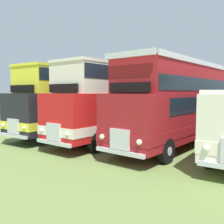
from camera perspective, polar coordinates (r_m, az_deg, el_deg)
bus_first_in_row at (r=17.96m, az=-7.01°, el=3.06°), size 2.87×10.83×4.49m
bus_second_in_row at (r=15.81m, az=2.79°, el=2.91°), size 2.95×11.07×4.49m
bus_third_in_row at (r=14.68m, az=15.74°, el=2.19°), size 3.19×11.61×4.52m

